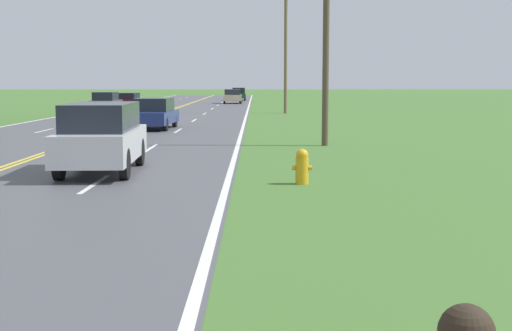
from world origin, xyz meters
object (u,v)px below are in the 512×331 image
car_champagne_hatchback_distant (230,96)px  fire_hydrant (300,166)px  car_silver_suv_approaching (100,136)px  car_dark_green_sedan_horizon (237,94)px  car_dark_grey_sedan_mid_far (104,103)px  car_maroon_sedan_receding (126,101)px  car_dark_blue_sedan_mid_near (152,113)px

car_champagne_hatchback_distant → fire_hydrant: bearing=0.9°
car_silver_suv_approaching → car_dark_green_sedan_horizon: (1.95, 69.48, -0.18)m
car_silver_suv_approaching → car_dark_green_sedan_horizon: 69.51m
car_silver_suv_approaching → car_dark_grey_sedan_mid_far: (-7.05, 34.08, -0.18)m
car_maroon_sedan_receding → car_champagne_hatchback_distant: 19.52m
car_dark_blue_sedan_mid_near → car_maroon_sedan_receding: car_dark_blue_sedan_mid_near is taller
car_dark_grey_sedan_mid_far → car_maroon_sedan_receding: car_dark_grey_sedan_mid_far is taller
car_champagne_hatchback_distant → car_dark_green_sedan_horizon: (0.41, 11.83, -0.02)m
car_dark_grey_sedan_mid_far → car_champagne_hatchback_distant: size_ratio=1.00×
car_maroon_sedan_receding → car_dark_green_sedan_horizon: size_ratio=1.03×
car_champagne_hatchback_distant → car_dark_green_sedan_horizon: size_ratio=0.98×
car_champagne_hatchback_distant → car_maroon_sedan_receding: bearing=-26.7°
car_silver_suv_approaching → car_maroon_sedan_receding: size_ratio=1.15×
car_dark_blue_sedan_mid_near → car_champagne_hatchback_distant: bearing=178.5°
car_champagne_hatchback_distant → car_dark_grey_sedan_mid_far: bearing=-22.6°
car_silver_suv_approaching → car_dark_blue_sedan_mid_near: bearing=-178.7°
fire_hydrant → car_dark_blue_sedan_mid_near: 20.19m
car_silver_suv_approaching → car_champagne_hatchback_distant: size_ratio=1.21×
fire_hydrant → car_dark_grey_sedan_mid_far: car_dark_grey_sedan_mid_far is taller
fire_hydrant → car_dark_green_sedan_horizon: (-3.21, 71.60, 0.38)m
car_silver_suv_approaching → car_champagne_hatchback_distant: car_silver_suv_approaching is taller
car_maroon_sedan_receding → car_dark_blue_sedan_mid_near: bearing=-164.0°
car_dark_blue_sedan_mid_near → car_maroon_sedan_receding: bearing=-164.5°
car_silver_suv_approaching → car_dark_green_sedan_horizon: bearing=176.1°
car_dark_green_sedan_horizon → fire_hydrant: bearing=2.1°
car_silver_suv_approaching → car_champagne_hatchback_distant: bearing=176.2°
car_silver_suv_approaching → car_maroon_sedan_receding: 40.35m
car_dark_blue_sedan_mid_near → car_dark_green_sedan_horizon: bearing=178.9°
fire_hydrant → car_dark_green_sedan_horizon: bearing=92.6°
fire_hydrant → car_maroon_sedan_receding: bearing=105.4°
fire_hydrant → car_dark_grey_sedan_mid_far: bearing=108.6°
car_silver_suv_approaching → car_dark_blue_sedan_mid_near: 17.12m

